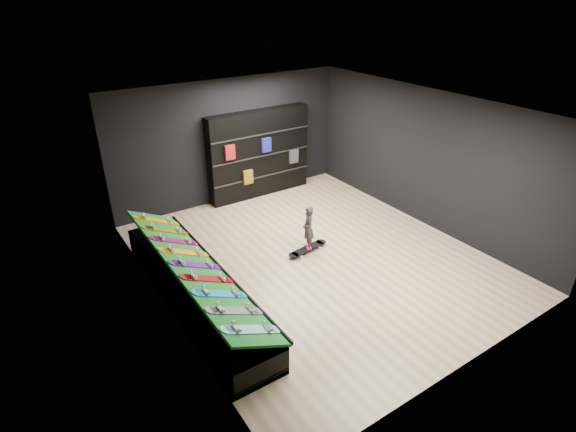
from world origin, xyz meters
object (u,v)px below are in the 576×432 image
back_shelving (259,154)px  child (308,236)px  display_rack (194,290)px  floor_skateboard (308,250)px

back_shelving → child: back_shelving is taller
display_rack → floor_skateboard: size_ratio=4.59×
child → floor_skateboard: bearing=180.0°
display_rack → floor_skateboard: (2.58, 0.26, -0.20)m
back_shelving → floor_skateboard: size_ratio=2.79×
display_rack → child: bearing=5.8°
back_shelving → child: bearing=-102.2°
display_rack → floor_skateboard: display_rack is taller
display_rack → child: (2.58, 0.26, 0.12)m
display_rack → back_shelving: back_shelving is taller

